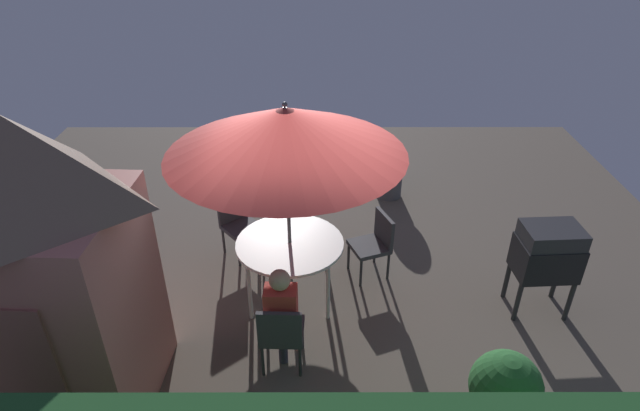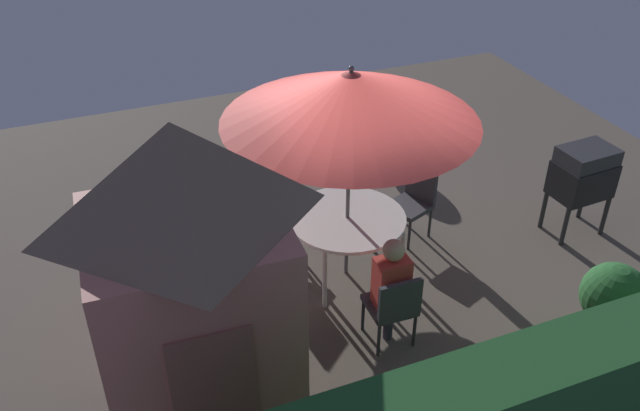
% 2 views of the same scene
% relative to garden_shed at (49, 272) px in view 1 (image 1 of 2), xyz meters
% --- Properties ---
extents(ground_plane, '(11.00, 11.00, 0.00)m').
position_rel_garden_shed_xyz_m(ground_plane, '(-2.33, -1.64, -1.57)').
color(ground_plane, brown).
extents(garden_shed, '(1.65, 1.53, 3.08)m').
position_rel_garden_shed_xyz_m(garden_shed, '(0.00, 0.00, 0.00)').
color(garden_shed, '#B26B60').
rests_on(garden_shed, ground).
extents(patio_table, '(1.33, 1.33, 0.80)m').
position_rel_garden_shed_xyz_m(patio_table, '(-2.06, -1.56, -0.83)').
color(patio_table, white).
rests_on(patio_table, ground).
extents(patio_umbrella, '(2.70, 2.70, 2.60)m').
position_rel_garden_shed_xyz_m(patio_umbrella, '(-2.06, -1.56, 0.70)').
color(patio_umbrella, '#4C4C51').
rests_on(patio_umbrella, ground).
extents(bbq_grill, '(0.73, 0.54, 1.20)m').
position_rel_garden_shed_xyz_m(bbq_grill, '(-5.11, -1.27, -0.72)').
color(bbq_grill, black).
rests_on(bbq_grill, ground).
extents(chair_near_shed, '(0.47, 0.48, 0.90)m').
position_rel_garden_shed_xyz_m(chair_near_shed, '(-2.02, -0.32, -1.05)').
color(chair_near_shed, '#38383D').
rests_on(chair_near_shed, ground).
extents(chair_far_side, '(0.60, 0.60, 0.90)m').
position_rel_garden_shed_xyz_m(chair_far_side, '(-3.16, -1.99, -1.05)').
color(chair_far_side, '#38383D').
rests_on(chair_far_side, ground).
extents(chair_toward_hedge, '(0.65, 0.65, 0.90)m').
position_rel_garden_shed_xyz_m(chair_toward_hedge, '(-1.28, -2.48, -1.05)').
color(chair_toward_hedge, '#38383D').
rests_on(chair_toward_hedge, ground).
extents(potted_plant_by_shed, '(0.68, 0.68, 0.89)m').
position_rel_garden_shed_xyz_m(potted_plant_by_shed, '(-4.15, 0.42, -1.07)').
color(potted_plant_by_shed, '#4C4C51').
rests_on(potted_plant_by_shed, ground).
extents(potted_plant_by_grill, '(0.54, 0.54, 0.86)m').
position_rel_garden_shed_xyz_m(potted_plant_by_grill, '(-3.61, -4.11, -1.10)').
color(potted_plant_by_grill, '#4C4C51').
rests_on(potted_plant_by_grill, ground).
extents(person_in_red, '(0.35, 0.25, 1.26)m').
position_rel_garden_shed_xyz_m(person_in_red, '(-2.02, -0.40, -0.79)').
color(person_in_red, '#CC3D33').
rests_on(person_in_red, ground).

